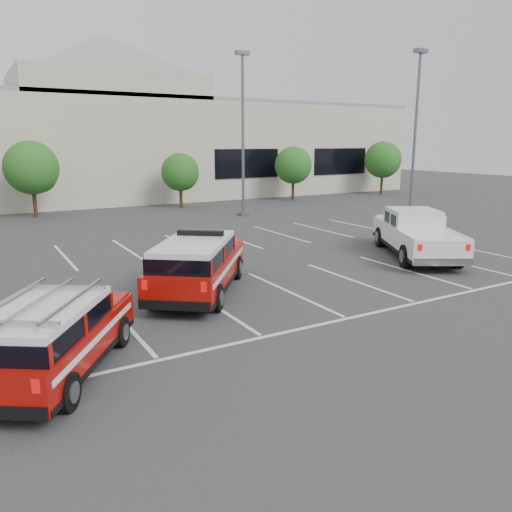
{
  "coord_description": "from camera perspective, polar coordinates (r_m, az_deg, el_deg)",
  "views": [
    {
      "loc": [
        -8.65,
        -12.82,
        4.72
      ],
      "look_at": [
        -0.61,
        1.13,
        1.05
      ],
      "focal_mm": 35.0,
      "sensor_mm": 36.0,
      "label": 1
    }
  ],
  "objects": [
    {
      "name": "tree_mid_right",
      "position": [
        37.54,
        -8.55,
        9.32
      ],
      "size": [
        2.77,
        2.77,
        3.99
      ],
      "color": "#3F2B19",
      "rests_on": "ground"
    },
    {
      "name": "tree_mid_left",
      "position": [
        35.1,
        -24.13,
        9.0
      ],
      "size": [
        3.37,
        3.37,
        4.85
      ],
      "color": "#3F2B19",
      "rests_on": "ground"
    },
    {
      "name": "tree_right",
      "position": [
        42.22,
        4.35,
        10.16
      ],
      "size": [
        3.07,
        3.07,
        4.42
      ],
      "color": "#3F2B19",
      "rests_on": "ground"
    },
    {
      "name": "convention_building",
      "position": [
        45.55,
        -19.23,
        12.15
      ],
      "size": [
        60.0,
        16.99,
        13.2
      ],
      "color": "beige",
      "rests_on": "ground"
    },
    {
      "name": "fire_chief_suv",
      "position": [
        15.95,
        -6.65,
        -1.47
      ],
      "size": [
        4.97,
        5.66,
        1.96
      ],
      "rotation": [
        0.0,
        0.0,
        -0.65
      ],
      "color": "#940B07",
      "rests_on": "ground"
    },
    {
      "name": "ground",
      "position": [
        16.17,
        3.88,
        -4.16
      ],
      "size": [
        120.0,
        120.0,
        0.0
      ],
      "primitive_type": "plane",
      "color": "#313133",
      "rests_on": "ground"
    },
    {
      "name": "light_pole_mid",
      "position": [
        32.8,
        -1.5,
        13.65
      ],
      "size": [
        0.9,
        0.6,
        10.24
      ],
      "color": "#59595E",
      "rests_on": "ground"
    },
    {
      "name": "ladder_suv",
      "position": [
        11.16,
        -22.0,
        -9.14
      ],
      "size": [
        4.02,
        4.8,
        1.8
      ],
      "rotation": [
        0.0,
        0.0,
        -0.58
      ],
      "color": "#940B07",
      "rests_on": "ground"
    },
    {
      "name": "white_pickup",
      "position": [
        22.14,
        17.77,
        1.95
      ],
      "size": [
        5.03,
        6.54,
        1.93
      ],
      "rotation": [
        0.0,
        0.0,
        -0.52
      ],
      "color": "silver",
      "rests_on": "ground"
    },
    {
      "name": "stall_markings",
      "position": [
        19.92,
        -3.33,
        -0.87
      ],
      "size": [
        23.0,
        15.0,
        0.01
      ],
      "primitive_type": "cube",
      "color": "silver",
      "rests_on": "ground"
    },
    {
      "name": "tree_far_right",
      "position": [
        48.55,
        14.33,
        10.47
      ],
      "size": [
        3.37,
        3.37,
        4.85
      ],
      "color": "#3F2B19",
      "rests_on": "ground"
    },
    {
      "name": "light_pole_right",
      "position": [
        33.59,
        17.71,
        13.05
      ],
      "size": [
        0.9,
        0.6,
        10.24
      ],
      "color": "#59595E",
      "rests_on": "ground"
    }
  ]
}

